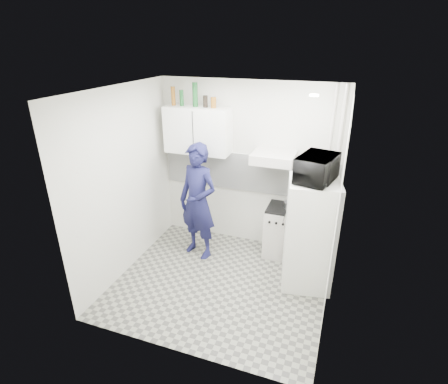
% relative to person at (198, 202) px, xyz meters
% --- Properties ---
extents(floor, '(2.80, 2.80, 0.00)m').
position_rel_person_xyz_m(floor, '(0.57, -0.59, -0.89)').
color(floor, gray).
rests_on(floor, ground).
extents(ceiling, '(2.80, 2.80, 0.00)m').
position_rel_person_xyz_m(ceiling, '(0.57, -0.59, 1.71)').
color(ceiling, white).
rests_on(ceiling, wall_back).
extents(wall_back, '(2.80, 0.00, 2.80)m').
position_rel_person_xyz_m(wall_back, '(0.57, 0.66, 0.41)').
color(wall_back, beige).
rests_on(wall_back, floor).
extents(wall_left, '(0.00, 2.60, 2.60)m').
position_rel_person_xyz_m(wall_left, '(-0.83, -0.59, 0.41)').
color(wall_left, beige).
rests_on(wall_left, floor).
extents(wall_right, '(0.00, 2.60, 2.60)m').
position_rel_person_xyz_m(wall_right, '(1.97, -0.59, 0.41)').
color(wall_right, beige).
rests_on(wall_right, floor).
extents(person, '(0.75, 0.60, 1.79)m').
position_rel_person_xyz_m(person, '(0.00, 0.00, 0.00)').
color(person, '#13143A').
rests_on(person, floor).
extents(stove, '(0.49, 0.49, 0.78)m').
position_rel_person_xyz_m(stove, '(1.21, 0.41, -0.50)').
color(stove, beige).
rests_on(stove, floor).
extents(fridge, '(0.73, 0.73, 1.52)m').
position_rel_person_xyz_m(fridge, '(1.67, -0.16, -0.13)').
color(fridge, white).
rests_on(fridge, floor).
extents(stove_top, '(0.47, 0.47, 0.03)m').
position_rel_person_xyz_m(stove_top, '(1.21, 0.41, -0.10)').
color(stove_top, black).
rests_on(stove_top, stove).
extents(saucepan, '(0.18, 0.18, 0.10)m').
position_rel_person_xyz_m(saucepan, '(1.30, 0.43, -0.03)').
color(saucepan, silver).
rests_on(saucepan, stove_top).
extents(microwave, '(0.66, 0.52, 0.32)m').
position_rel_person_xyz_m(microwave, '(1.67, -0.16, 0.79)').
color(microwave, black).
rests_on(microwave, fridge).
extents(bottle_a, '(0.06, 0.06, 0.28)m').
position_rel_person_xyz_m(bottle_a, '(-0.57, 0.49, 1.45)').
color(bottle_a, brown).
rests_on(bottle_a, upper_cabinet).
extents(bottle_b, '(0.06, 0.06, 0.23)m').
position_rel_person_xyz_m(bottle_b, '(-0.43, 0.49, 1.42)').
color(bottle_b, '#144C1E').
rests_on(bottle_b, upper_cabinet).
extents(bottle_d, '(0.08, 0.08, 0.35)m').
position_rel_person_xyz_m(bottle_d, '(-0.21, 0.49, 1.48)').
color(bottle_d, '#144C1E').
rests_on(bottle_d, upper_cabinet).
extents(canister_a, '(0.07, 0.07, 0.17)m').
position_rel_person_xyz_m(canister_a, '(-0.05, 0.49, 1.39)').
color(canister_a, black).
rests_on(canister_a, upper_cabinet).
extents(canister_b, '(0.08, 0.08, 0.15)m').
position_rel_person_xyz_m(canister_b, '(0.08, 0.49, 1.38)').
color(canister_b, brown).
rests_on(canister_b, upper_cabinet).
extents(upper_cabinet, '(1.00, 0.35, 0.70)m').
position_rel_person_xyz_m(upper_cabinet, '(-0.18, 0.49, 0.96)').
color(upper_cabinet, white).
rests_on(upper_cabinet, wall_back).
extents(range_hood, '(0.60, 0.50, 0.14)m').
position_rel_person_xyz_m(range_hood, '(1.02, 0.41, 0.68)').
color(range_hood, beige).
rests_on(range_hood, wall_back).
extents(backsplash, '(2.74, 0.03, 0.60)m').
position_rel_person_xyz_m(backsplash, '(0.57, 0.65, 0.31)').
color(backsplash, white).
rests_on(backsplash, wall_back).
extents(pipe_a, '(0.05, 0.05, 2.60)m').
position_rel_person_xyz_m(pipe_a, '(1.87, 0.58, 0.41)').
color(pipe_a, beige).
rests_on(pipe_a, floor).
extents(pipe_b, '(0.04, 0.04, 2.60)m').
position_rel_person_xyz_m(pipe_b, '(1.75, 0.58, 0.41)').
color(pipe_b, beige).
rests_on(pipe_b, floor).
extents(ceiling_spot_fixture, '(0.10, 0.10, 0.02)m').
position_rel_person_xyz_m(ceiling_spot_fixture, '(1.57, -0.39, 1.68)').
color(ceiling_spot_fixture, white).
rests_on(ceiling_spot_fixture, ceiling).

